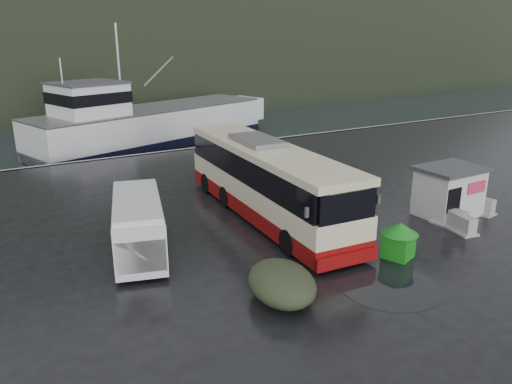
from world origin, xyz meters
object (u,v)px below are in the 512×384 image
waste_bin_left (315,245)px  dome_tent (281,299)px  coach_bus (267,216)px  jersey_barrier_a (449,226)px  jersey_barrier_c (477,212)px  fishing_trawler (153,129)px  white_van (140,253)px  jersey_barrier_b (460,231)px  ticket_kiosk (446,215)px  waste_bin_right (397,257)px

waste_bin_left → dome_tent: bearing=-139.5°
coach_bus → jersey_barrier_a: (6.71, -5.28, 0.00)m
jersey_barrier_a → jersey_barrier_c: bearing=11.2°
coach_bus → fishing_trawler: size_ratio=0.49×
jersey_barrier_c → fishing_trawler: fishing_trawler is taller
coach_bus → white_van: coach_bus is taller
jersey_barrier_a → fishing_trawler: (-4.16, 30.07, 0.00)m
jersey_barrier_b → ticket_kiosk: bearing=56.7°
coach_bus → waste_bin_left: (0.01, -3.95, 0.00)m
dome_tent → jersey_barrier_a: (10.34, 1.77, 0.00)m
white_van → fishing_trawler: fishing_trawler is taller
waste_bin_left → jersey_barrier_a: 6.83m
waste_bin_left → white_van: bearing=156.8°
white_van → ticket_kiosk: 14.74m
jersey_barrier_a → jersey_barrier_c: jersey_barrier_a is taller
jersey_barrier_b → jersey_barrier_c: size_ratio=0.98×
waste_bin_left → waste_bin_right: waste_bin_right is taller
ticket_kiosk → jersey_barrier_b: bearing=-124.0°
fishing_trawler → ticket_kiosk: bearing=-97.9°
ticket_kiosk → jersey_barrier_c: (1.62, -0.55, 0.00)m
coach_bus → waste_bin_right: size_ratio=8.93×
coach_bus → jersey_barrier_b: bearing=-38.8°
jersey_barrier_b → fishing_trawler: bearing=97.5°
waste_bin_right → waste_bin_left: bearing=129.0°
dome_tent → jersey_barrier_b: (10.22, 1.08, 0.00)m
white_van → coach_bus: bearing=24.6°
waste_bin_left → waste_bin_right: size_ratio=0.91×
jersey_barrier_a → jersey_barrier_b: size_ratio=1.05×
white_van → dome_tent: 6.68m
dome_tent → jersey_barrier_c: bearing=10.0°
waste_bin_left → fishing_trawler: bearing=85.0°
fishing_trawler → jersey_barrier_a: bearing=-100.2°
waste_bin_left → dome_tent: waste_bin_left is taller
dome_tent → white_van: bearing=116.9°
dome_tent → fishing_trawler: size_ratio=0.11×
jersey_barrier_c → fishing_trawler: 30.32m
waste_bin_right → ticket_kiosk: 6.09m
ticket_kiosk → jersey_barrier_b: ticket_kiosk is taller
waste_bin_left → jersey_barrier_b: 6.89m
waste_bin_left → ticket_kiosk: 7.75m
coach_bus → waste_bin_right: (2.15, -6.59, 0.00)m
dome_tent → fishing_trawler: fishing_trawler is taller
jersey_barrier_b → fishing_trawler: fishing_trawler is taller
white_van → waste_bin_left: (6.66, -2.85, 0.00)m
jersey_barrier_b → dome_tent: bearing=-174.0°
white_van → dome_tent: white_van is taller
white_van → waste_bin_right: 10.38m
waste_bin_left → coach_bus: bearing=90.1°
coach_bus → waste_bin_left: bearing=-86.5°
waste_bin_left → jersey_barrier_c: 9.40m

